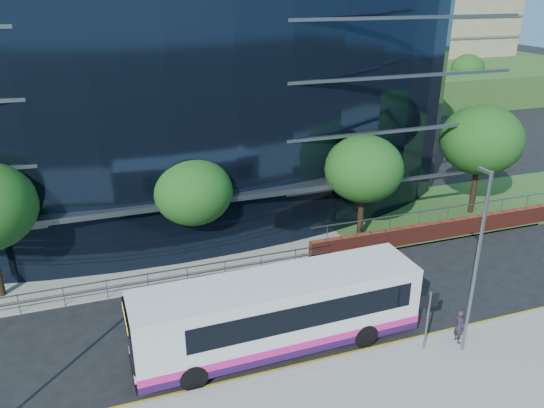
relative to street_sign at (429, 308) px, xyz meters
name	(u,v)px	position (x,y,z in m)	size (l,w,h in m)	color
ground	(311,351)	(-4.50, 1.59, -2.15)	(200.00, 200.00, 0.00)	black
kerb	(321,364)	(-4.50, 0.59, -2.07)	(80.00, 0.25, 0.16)	gray
yellow_line_outer	(319,362)	(-4.50, 0.79, -2.14)	(80.00, 0.08, 0.01)	gold
yellow_line_inner	(318,360)	(-4.50, 0.94, -2.14)	(80.00, 0.08, 0.01)	gold
far_forecourt	(140,256)	(-10.50, 12.59, -2.10)	(50.00, 8.00, 0.10)	gray
glass_office	(143,86)	(-8.50, 22.44, 5.85)	(44.00, 23.10, 16.00)	black
guard_railings	(106,285)	(-12.50, 8.59, -1.33)	(24.00, 0.05, 1.10)	slate
apartment_block	(362,9)	(27.50, 58.80, 8.96)	(60.00, 42.00, 30.00)	#2D511E
street_sign	(429,308)	(0.00, 0.00, 0.00)	(0.85, 0.09, 2.80)	slate
tree_far_b	(193,191)	(-7.50, 11.09, 2.06)	(4.29, 4.29, 6.05)	black
tree_far_c	(364,169)	(2.50, 10.59, 2.39)	(4.62, 4.62, 6.51)	black
tree_far_d	(481,140)	(11.50, 11.59, 3.04)	(5.28, 5.28, 7.44)	black
tree_dist_e	(367,75)	(19.50, 41.59, 2.39)	(4.62, 4.62, 6.51)	black
tree_dist_f	(467,69)	(35.50, 43.59, 2.06)	(4.29, 4.29, 6.05)	black
streetlight_east	(477,260)	(1.50, -0.59, 2.29)	(0.15, 0.77, 8.00)	slate
city_bus	(281,312)	(-5.65, 2.32, -0.40)	(12.28, 3.07, 3.31)	silver
pedestrian	(459,326)	(1.65, -0.06, -1.22)	(0.57, 0.37, 1.56)	#2A2132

